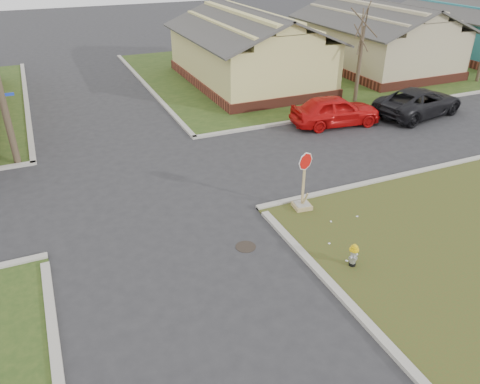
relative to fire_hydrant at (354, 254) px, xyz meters
name	(u,v)px	position (x,y,z in m)	size (l,w,h in m)	color
ground	(173,255)	(-4.65, 2.65, -0.46)	(120.00, 120.00, 0.00)	#29282B
verge_far_right	(380,60)	(17.35, 20.65, -0.43)	(37.00, 19.00, 0.05)	#2A4217
curbs	(137,185)	(-4.65, 7.65, -0.46)	(80.00, 40.00, 0.12)	#ACA79B
manhole	(246,247)	(-2.45, 2.15, -0.45)	(0.64, 0.64, 0.01)	black
side_house_yellow	(248,49)	(5.35, 19.15, 1.73)	(7.60, 11.60, 4.70)	brown
side_house_tan	(375,37)	(15.35, 19.15, 1.73)	(7.60, 11.60, 4.70)	brown
side_house_teal	(478,27)	(25.35, 19.15, 1.73)	(7.60, 11.60, 4.70)	brown
tree_mid_right	(359,65)	(9.35, 12.85, 1.69)	(0.22, 0.22, 4.20)	#413525
fire_hydrant	(354,254)	(0.00, 0.00, 0.00)	(0.28, 0.28, 0.74)	black
stop_sign	(303,196)	(0.32, 3.46, 0.06)	(0.61, 0.59, 2.15)	#A18F57
red_sedan	(335,110)	(6.11, 10.12, 0.32)	(1.83, 4.54, 1.55)	red
dark_pickup	(419,102)	(11.07, 9.61, 0.27)	(2.43, 5.26, 1.46)	black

